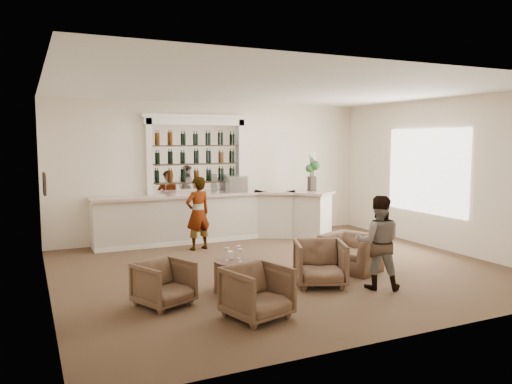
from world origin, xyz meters
TOP-DOWN VIEW (x-y plane):
  - ground at (0.00, 0.00)m, footprint 8.00×8.00m
  - room_shell at (0.16, 0.71)m, footprint 8.04×7.02m
  - bar_counter at (-0.16, 3.00)m, footprint 5.72×1.80m
  - back_bar_alcove at (-0.50, 3.41)m, footprint 2.64×0.25m
  - cocktail_table at (-1.31, -0.90)m, footprint 0.66×0.66m
  - sommelier at (-0.88, 2.23)m, footprint 0.66×0.51m
  - guest at (0.86, -1.73)m, footprint 0.93×0.88m
  - armchair_left at (-2.51, -1.12)m, footprint 0.94×0.95m
  - armchair_center at (-1.50, -2.15)m, footprint 0.95×0.96m
  - armchair_right at (0.10, -1.20)m, footprint 1.04×1.06m
  - armchair_far at (1.16, -0.64)m, footprint 1.23×1.29m
  - espresso_machine at (0.35, 2.96)m, footprint 0.49×0.43m
  - flower_vase at (2.16, 2.47)m, footprint 0.25×0.25m
  - wine_glass_bar_left at (-1.12, 2.97)m, footprint 0.07×0.07m
  - wine_glass_bar_right at (0.32, 3.04)m, footprint 0.07×0.07m
  - wine_glass_tbl_a at (-1.43, -0.87)m, footprint 0.07×0.07m
  - wine_glass_tbl_b at (-1.21, -0.82)m, footprint 0.07×0.07m
  - wine_glass_tbl_c at (-1.27, -1.03)m, footprint 0.07×0.07m
  - napkin_holder at (-1.33, -0.76)m, footprint 0.08×0.08m

SIDE VIEW (x-z plane):
  - ground at x=0.00m, z-range 0.00..0.00m
  - cocktail_table at x=-1.31m, z-range 0.00..0.50m
  - armchair_left at x=-2.51m, z-range 0.00..0.66m
  - armchair_far at x=1.16m, z-range 0.00..0.66m
  - armchair_center at x=-1.50m, z-range 0.00..0.72m
  - armchair_right at x=0.10m, z-range 0.00..0.75m
  - napkin_holder at x=-1.33m, z-range 0.50..0.62m
  - bar_counter at x=-0.16m, z-range 0.00..1.14m
  - wine_glass_tbl_a at x=-1.43m, z-range 0.50..0.71m
  - wine_glass_tbl_b at x=-1.21m, z-range 0.50..0.71m
  - wine_glass_tbl_c at x=-1.27m, z-range 0.50..0.71m
  - guest at x=0.86m, z-range 0.00..1.52m
  - sommelier at x=-0.88m, z-range 0.00..1.61m
  - wine_glass_bar_left at x=-1.12m, z-range 1.14..1.35m
  - wine_glass_bar_right at x=0.32m, z-range 1.14..1.35m
  - espresso_machine at x=0.35m, z-range 1.14..1.54m
  - flower_vase at x=2.16m, z-range 1.20..2.16m
  - back_bar_alcove at x=-0.50m, z-range 0.53..3.53m
  - room_shell at x=0.16m, z-range 0.68..4.00m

